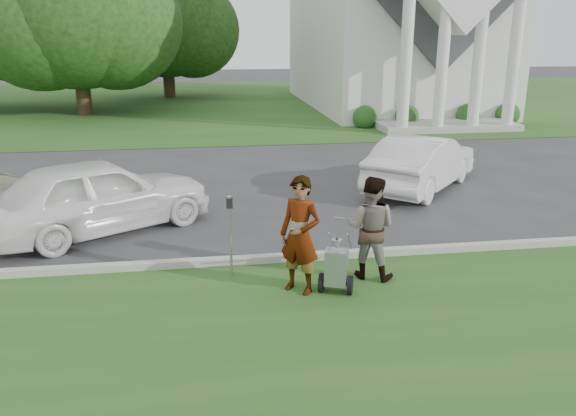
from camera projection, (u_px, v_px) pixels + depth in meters
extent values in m
plane|color=#333335|center=(309.00, 272.00, 10.15)|extent=(120.00, 120.00, 0.00)
cube|color=#1F4D1A|center=(351.00, 364.00, 7.31)|extent=(80.00, 7.00, 0.01)
cube|color=#1F4D1A|center=(232.00, 101.00, 35.64)|extent=(80.00, 30.00, 0.01)
cube|color=#9E9E93|center=(304.00, 257.00, 10.64)|extent=(80.00, 0.18, 0.15)
cube|color=white|center=(386.00, 44.00, 33.03)|extent=(9.00, 16.00, 7.00)
cube|color=#9E9E93|center=(445.00, 125.00, 25.34)|extent=(6.20, 2.60, 0.30)
cylinder|color=white|center=(406.00, 62.00, 23.21)|extent=(0.50, 0.50, 6.00)
cylinder|color=white|center=(442.00, 62.00, 23.43)|extent=(0.50, 0.50, 6.00)
cylinder|color=white|center=(478.00, 61.00, 23.66)|extent=(0.50, 0.50, 6.00)
cylinder|color=white|center=(514.00, 61.00, 23.88)|extent=(0.50, 0.50, 6.00)
sphere|color=#1E4C19|center=(365.00, 118.00, 25.61)|extent=(1.10, 1.10, 1.10)
sphere|color=#1E4C19|center=(407.00, 117.00, 25.89)|extent=(1.10, 1.10, 1.10)
sphere|color=#1E4C19|center=(468.00, 115.00, 26.31)|extent=(1.10, 1.10, 1.10)
sphere|color=#1E4C19|center=(508.00, 114.00, 26.59)|extent=(1.10, 1.10, 1.10)
cylinder|color=#332316|center=(82.00, 84.00, 29.32)|extent=(0.76, 0.76, 3.20)
sphere|color=#163B12|center=(74.00, 4.00, 28.15)|extent=(8.40, 8.40, 8.40)
sphere|color=#163B12|center=(115.00, 22.00, 28.95)|extent=(6.89, 6.89, 6.89)
sphere|color=#163B12|center=(39.00, 17.00, 27.82)|extent=(7.22, 7.22, 7.22)
sphere|color=#163B12|center=(13.00, 13.00, 30.81)|extent=(7.54, 7.54, 7.54)
cylinder|color=#332316|center=(169.00, 74.00, 37.46)|extent=(0.76, 0.76, 3.00)
sphere|color=#163B12|center=(165.00, 18.00, 36.39)|extent=(7.60, 7.60, 7.60)
sphere|color=#163B12|center=(192.00, 30.00, 37.14)|extent=(6.23, 6.23, 6.23)
sphere|color=#163B12|center=(141.00, 27.00, 36.07)|extent=(6.54, 6.54, 6.54)
cylinder|color=black|center=(321.00, 283.00, 9.34)|extent=(0.19, 0.33, 0.33)
cylinder|color=black|center=(350.00, 285.00, 9.24)|extent=(0.19, 0.33, 0.33)
cylinder|color=#2D2D33|center=(336.00, 284.00, 9.29)|extent=(0.52, 0.23, 0.04)
cube|color=#979A9F|center=(336.00, 267.00, 9.20)|extent=(0.44, 0.40, 0.60)
cone|color=#979A9F|center=(337.00, 245.00, 9.08)|extent=(0.24, 0.24, 0.17)
cylinder|color=#2D2D33|center=(337.00, 240.00, 9.06)|extent=(0.04, 0.04, 0.07)
cylinder|color=#979A9F|center=(332.00, 240.00, 9.64)|extent=(0.31, 0.76, 0.57)
cylinder|color=#979A9F|center=(350.00, 241.00, 9.58)|extent=(0.31, 0.76, 0.57)
cylinder|color=#979A9F|center=(344.00, 219.00, 9.89)|extent=(0.34, 0.15, 0.03)
imported|color=#999999|center=(300.00, 236.00, 9.11)|extent=(0.85, 0.82, 1.96)
imported|color=#999999|center=(370.00, 228.00, 9.69)|extent=(1.11, 1.02, 1.82)
cylinder|color=#979A9F|center=(231.00, 243.00, 9.77)|extent=(0.05, 0.05, 1.29)
cube|color=#2D2D33|center=(229.00, 203.00, 9.56)|extent=(0.11, 0.08, 0.19)
cylinder|color=#979A9F|center=(229.00, 197.00, 9.53)|extent=(0.10, 0.10, 0.03)
imported|color=white|center=(99.00, 195.00, 12.03)|extent=(5.08, 4.13, 1.63)
imported|color=silver|center=(422.00, 162.00, 15.38)|extent=(4.22, 4.43, 1.50)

